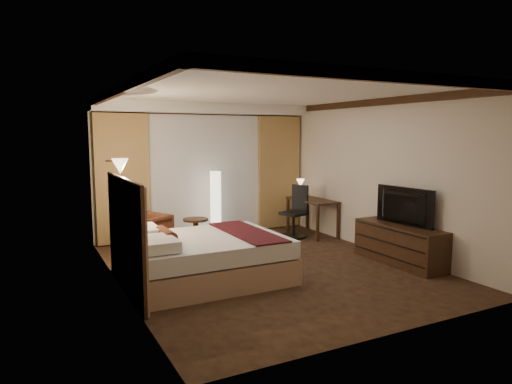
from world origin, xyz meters
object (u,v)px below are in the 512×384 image
side_table (196,232)px  desk (312,217)px  dresser (399,244)px  office_chair (294,212)px  floor_lamp (216,205)px  armchair (145,231)px  bed (206,258)px  television (400,205)px

side_table → desk: 2.49m
desk → side_table: bearing=175.4°
side_table → dresser: (2.53, -2.63, 0.06)m
office_chair → side_table: bearing=155.0°
floor_lamp → desk: bearing=-18.2°
office_chair → armchair: bearing=157.9°
side_table → office_chair: (2.00, -0.25, 0.28)m
armchair → floor_lamp: floor_lamp is taller
side_table → floor_lamp: size_ratio=0.38×
bed → dresser: size_ratio=1.35×
floor_lamp → office_chair: floor_lamp is taller
side_table → dresser: dresser is taller
dresser → floor_lamp: bearing=122.6°
side_table → bed: bearing=-105.8°
television → armchair: bearing=49.3°
armchair → desk: size_ratio=0.62×
side_table → floor_lamp: (0.58, 0.43, 0.42)m
bed → desk: bearing=30.5°
bed → dresser: (3.10, -0.64, -0.00)m
armchair → side_table: armchair is taller
armchair → television: bearing=25.5°
bed → television: (3.07, -0.64, 0.63)m
television → desk: bearing=-3.4°
television → office_chair: bearing=8.1°
armchair → desk: (3.45, -0.17, -0.00)m
dresser → television: size_ratio=1.46×
desk → dresser: bearing=-88.8°
bed → floor_lamp: floor_lamp is taller
armchair → side_table: bearing=64.3°
bed → office_chair: bearing=34.2°
bed → television: television is taller
armchair → office_chair: size_ratio=0.70×
bed → office_chair: size_ratio=2.04×
floor_lamp → dresser: floor_lamp is taller
desk → dresser: desk is taller
floor_lamp → dresser: (1.95, -3.06, -0.37)m
bed → desk: (3.05, 1.79, 0.05)m
armchair → television: size_ratio=0.67×
armchair → bed: bearing=-15.9°
armchair → floor_lamp: bearing=78.9°
side_table → office_chair: office_chair is taller
office_chair → television: office_chair is taller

